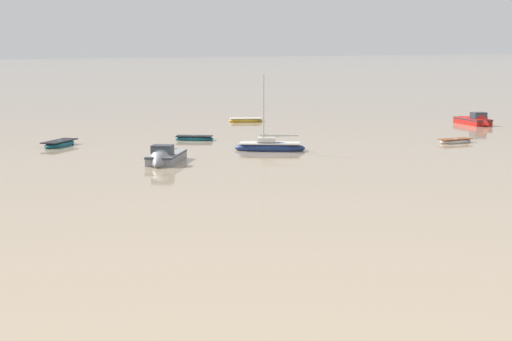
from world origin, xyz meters
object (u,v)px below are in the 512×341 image
rowboat_moored_1 (246,120)px  sailboat_moored_1 (270,147)px  rowboat_moored_3 (60,144)px  motorboat_moored_5 (477,122)px  motorboat_moored_3 (164,160)px  rowboat_moored_0 (194,138)px  rowboat_moored_2 (455,141)px

rowboat_moored_1 → sailboat_moored_1: 24.26m
rowboat_moored_3 → sailboat_moored_1: sailboat_moored_1 is taller
motorboat_moored_5 → rowboat_moored_1: bearing=-115.9°
motorboat_moored_3 → motorboat_moored_5: 41.59m
rowboat_moored_0 → sailboat_moored_1: sailboat_moored_1 is taller
rowboat_moored_3 → sailboat_moored_1: (14.53, -11.33, 0.10)m
rowboat_moored_0 → sailboat_moored_1: bearing=139.1°
motorboat_moored_3 → rowboat_moored_3: motorboat_moored_3 is taller
rowboat_moored_0 → rowboat_moored_1: size_ratio=0.90×
motorboat_moored_3 → rowboat_moored_3: (-3.88, 14.04, -0.14)m
rowboat_moored_1 → motorboat_moored_5: motorboat_moored_5 is taller
motorboat_moored_3 → rowboat_moored_1: bearing=178.3°
rowboat_moored_0 → sailboat_moored_1: (2.51, -9.59, 0.13)m
rowboat_moored_1 → rowboat_moored_2: rowboat_moored_1 is taller
motorboat_moored_5 → rowboat_moored_3: 44.55m
rowboat_moored_1 → rowboat_moored_2: bearing=129.4°
rowboat_moored_0 → motorboat_moored_3: 14.75m
rowboat_moored_1 → rowboat_moored_3: bearing=47.7°
rowboat_moored_0 → rowboat_moored_1: bearing=-99.5°
rowboat_moored_1 → rowboat_moored_2: size_ratio=1.17×
motorboat_moored_5 → rowboat_moored_3: size_ratio=1.41×
rowboat_moored_2 → rowboat_moored_3: size_ratio=0.84×
rowboat_moored_0 → motorboat_moored_5: size_ratio=0.63×
rowboat_moored_1 → rowboat_moored_2: (7.41, -25.84, -0.02)m
rowboat_moored_3 → rowboat_moored_2: bearing=-68.7°
rowboat_moored_1 → sailboat_moored_1: (-9.67, -22.25, 0.12)m
rowboat_moored_1 → sailboat_moored_1: size_ratio=0.62×
rowboat_moored_2 → rowboat_moored_3: (-31.61, 14.93, 0.04)m
rowboat_moored_0 → rowboat_moored_1: rowboat_moored_1 is taller
rowboat_moored_2 → motorboat_moored_3: size_ratio=0.61×
rowboat_moored_0 → sailboat_moored_1: size_ratio=0.55×
rowboat_moored_1 → motorboat_moored_3: (-20.33, -24.96, 0.16)m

